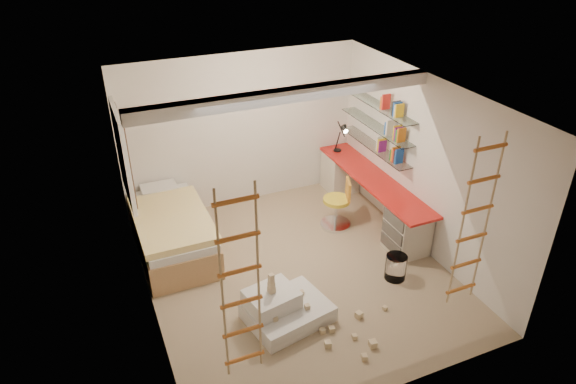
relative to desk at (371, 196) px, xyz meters
name	(u,v)px	position (x,y,z in m)	size (l,w,h in m)	color
floor	(296,272)	(-1.72, -0.86, -0.40)	(4.50, 4.50, 0.00)	tan
ceiling_beam	(288,95)	(-1.72, -0.56, 2.12)	(4.00, 0.18, 0.16)	white
window_frame	(123,155)	(-3.69, 0.64, 1.15)	(0.06, 1.15, 1.35)	white
window_blind	(126,155)	(-3.65, 0.64, 1.15)	(0.02, 1.00, 1.20)	#4C2D1E
rope_ladder_left	(241,287)	(-3.07, -2.61, 1.11)	(0.41, 0.04, 2.13)	#BE6320
rope_ladder_right	(474,224)	(-0.37, -2.61, 1.11)	(0.41, 0.04, 2.13)	#BE6820
waste_bin	(396,267)	(-0.50, -1.52, -0.22)	(0.29, 0.29, 0.37)	white
desk	(371,196)	(0.00, 0.00, 0.00)	(0.56, 2.80, 0.75)	red
shelves	(376,126)	(0.15, 0.27, 1.10)	(0.25, 1.80, 0.71)	white
bed	(172,231)	(-3.20, 0.36, -0.07)	(1.02, 2.00, 0.69)	#AD7F51
task_lamp	(343,134)	(-0.05, 0.96, 0.73)	(0.14, 0.36, 0.57)	black
swivel_chair	(338,210)	(-0.62, -0.02, -0.10)	(0.64, 0.64, 0.83)	gold
play_platform	(283,309)	(-2.25, -1.67, -0.23)	(1.12, 0.95, 0.44)	silver
toy_blocks	(322,316)	(-1.88, -2.00, -0.20)	(1.52, 1.13, 0.71)	#CCB284
books	(376,121)	(0.15, 0.27, 1.18)	(0.14, 0.58, 0.92)	#194CA5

